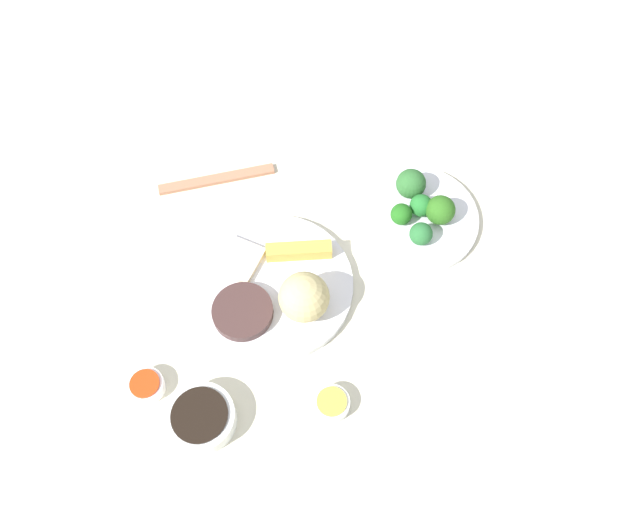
% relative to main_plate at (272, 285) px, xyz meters
% --- Properties ---
extents(tabletop, '(2.20, 2.20, 0.02)m').
position_rel_main_plate_xyz_m(tabletop, '(-0.03, -0.01, -0.02)').
color(tabletop, beige).
rests_on(tabletop, ground).
extents(main_plate, '(0.28, 0.28, 0.02)m').
position_rel_main_plate_xyz_m(main_plate, '(0.00, 0.00, 0.00)').
color(main_plate, white).
rests_on(main_plate, tabletop).
extents(rice_scoop, '(0.08, 0.08, 0.08)m').
position_rel_main_plate_xyz_m(rice_scoop, '(-0.07, 0.01, 0.05)').
color(rice_scoop, tan).
rests_on(rice_scoop, main_plate).
extents(spring_roll, '(0.11, 0.08, 0.03)m').
position_rel_main_plate_xyz_m(spring_roll, '(-0.01, -0.07, 0.02)').
color(spring_roll, gold).
rests_on(spring_roll, main_plate).
extents(crab_rangoon_wonton, '(0.08, 0.08, 0.01)m').
position_rel_main_plate_xyz_m(crab_rangoon_wonton, '(0.07, -0.01, 0.01)').
color(crab_rangoon_wonton, beige).
rests_on(crab_rangoon_wonton, main_plate).
extents(stir_fry_heap, '(0.10, 0.10, 0.02)m').
position_rel_main_plate_xyz_m(stir_fry_heap, '(0.01, 0.07, 0.02)').
color(stir_fry_heap, '#402A27').
rests_on(stir_fry_heap, main_plate).
extents(broccoli_plate, '(0.23, 0.23, 0.01)m').
position_rel_main_plate_xyz_m(broccoli_plate, '(-0.16, -0.24, -0.00)').
color(broccoli_plate, white).
rests_on(broccoli_plate, tabletop).
extents(broccoli_floret_0, '(0.05, 0.05, 0.05)m').
position_rel_main_plate_xyz_m(broccoli_floret_0, '(-0.19, -0.26, 0.03)').
color(broccoli_floret_0, '#2C641C').
rests_on(broccoli_floret_0, broccoli_plate).
extents(broccoli_floret_1, '(0.04, 0.04, 0.04)m').
position_rel_main_plate_xyz_m(broccoli_floret_1, '(-0.13, -0.22, 0.03)').
color(broccoli_floret_1, '#20631A').
rests_on(broccoli_floret_1, broccoli_plate).
extents(broccoli_floret_2, '(0.05, 0.05, 0.05)m').
position_rel_main_plate_xyz_m(broccoli_floret_2, '(-0.12, -0.29, 0.03)').
color(broccoli_floret_2, '#2C632C').
rests_on(broccoli_floret_2, broccoli_plate).
extents(broccoli_floret_3, '(0.04, 0.04, 0.04)m').
position_rel_main_plate_xyz_m(broccoli_floret_3, '(-0.18, -0.20, 0.03)').
color(broccoli_floret_3, '#276631').
rests_on(broccoli_floret_3, broccoli_plate).
extents(broccoli_floret_5, '(0.04, 0.04, 0.04)m').
position_rel_main_plate_xyz_m(broccoli_floret_5, '(-0.16, -0.26, 0.03)').
color(broccoli_floret_5, '#236F2B').
rests_on(broccoli_floret_5, broccoli_plate).
extents(soy_sauce_bowl, '(0.11, 0.11, 0.03)m').
position_rel_main_plate_xyz_m(soy_sauce_bowl, '(-0.02, 0.25, 0.01)').
color(soy_sauce_bowl, white).
rests_on(soy_sauce_bowl, tabletop).
extents(soy_sauce_bowl_liquid, '(0.09, 0.09, 0.00)m').
position_rel_main_plate_xyz_m(soy_sauce_bowl_liquid, '(-0.02, 0.25, 0.03)').
color(soy_sauce_bowl_liquid, black).
rests_on(soy_sauce_bowl_liquid, soy_sauce_bowl).
extents(sauce_ramekin_hot_mustard, '(0.06, 0.06, 0.02)m').
position_rel_main_plate_xyz_m(sauce_ramekin_hot_mustard, '(-0.19, 0.13, 0.00)').
color(sauce_ramekin_hot_mustard, white).
rests_on(sauce_ramekin_hot_mustard, tabletop).
extents(sauce_ramekin_hot_mustard_liquid, '(0.05, 0.05, 0.00)m').
position_rel_main_plate_xyz_m(sauce_ramekin_hot_mustard_liquid, '(-0.19, 0.13, 0.02)').
color(sauce_ramekin_hot_mustard_liquid, yellow).
rests_on(sauce_ramekin_hot_mustard_liquid, sauce_ramekin_hot_mustard).
extents(sauce_ramekin_sweet_and_sour, '(0.06, 0.06, 0.02)m').
position_rel_main_plate_xyz_m(sauce_ramekin_sweet_and_sour, '(0.08, 0.25, 0.00)').
color(sauce_ramekin_sweet_and_sour, white).
rests_on(sauce_ramekin_sweet_and_sour, tabletop).
extents(sauce_ramekin_sweet_and_sour_liquid, '(0.05, 0.05, 0.00)m').
position_rel_main_plate_xyz_m(sauce_ramekin_sweet_and_sour_liquid, '(0.08, 0.25, 0.02)').
color(sauce_ramekin_sweet_and_sour_liquid, red).
rests_on(sauce_ramekin_sweet_and_sour_liquid, sauce_ramekin_sweet_and_sour).
extents(chopsticks_pair, '(0.17, 0.16, 0.01)m').
position_rel_main_plate_xyz_m(chopsticks_pair, '(0.21, -0.14, -0.00)').
color(chopsticks_pair, '#AE7253').
rests_on(chopsticks_pair, tabletop).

